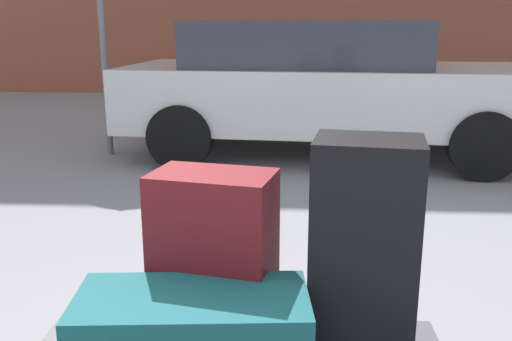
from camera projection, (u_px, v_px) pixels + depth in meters
The scene contains 7 objects.
duffel_bag_teal_stacked_top at pixel (193, 340), 1.66m from camera, with size 0.68×0.32×0.29m, color #144C51.
suitcase_black_center at pixel (364, 252), 1.75m from camera, with size 0.32×0.25×0.72m, color black.
suitcase_maroon_front_left at pixel (214, 259), 1.87m from camera, with size 0.39×0.24×0.59m, color maroon.
parked_car at pixel (324, 85), 6.02m from camera, with size 4.44×2.21×1.42m.
bollard_kerb_near at pixel (401, 88), 9.28m from camera, with size 0.21×0.21×0.75m, color #72665B.
bollard_kerb_mid at pixel (482, 88), 9.21m from camera, with size 0.21×0.21×0.75m, color #72665B.
no_parking_sign at pixel (101, 6), 5.80m from camera, with size 0.50×0.07×2.56m.
Camera 1 is at (0.15, -1.47, 1.39)m, focal length 39.52 mm.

